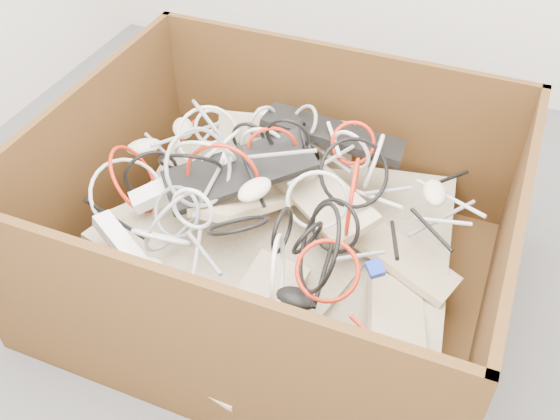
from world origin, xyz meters
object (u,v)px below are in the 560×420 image
at_px(cardboard_box, 272,250).
at_px(power_strip_left, 183,181).
at_px(vga_plug, 375,269).
at_px(power_strip_right, 125,248).

xyz_separation_m(cardboard_box, power_strip_left, (-0.27, -0.03, 0.22)).
distance_m(cardboard_box, power_strip_left, 0.35).
height_order(power_strip_left, vga_plug, power_strip_left).
bearing_deg(power_strip_right, power_strip_left, 113.09).
distance_m(cardboard_box, power_strip_right, 0.48).
relative_size(cardboard_box, power_strip_left, 4.04).
bearing_deg(cardboard_box, power_strip_left, -173.21).
height_order(cardboard_box, power_strip_left, cardboard_box).
bearing_deg(power_strip_left, power_strip_right, -138.00).
relative_size(cardboard_box, vga_plug, 29.11).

